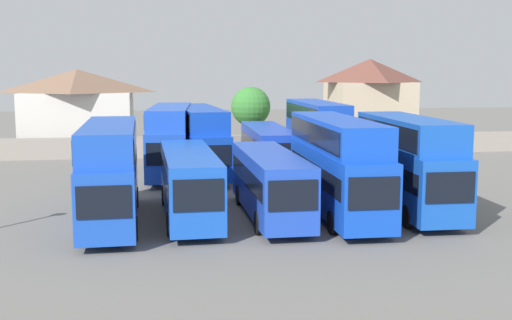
# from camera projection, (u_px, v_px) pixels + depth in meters

# --- Properties ---
(ground) EXTENTS (140.00, 140.00, 0.00)m
(ground) POSITION_uv_depth(u_px,v_px,m) (229.00, 165.00, 50.49)
(ground) COLOR slate
(depot_boundary_wall) EXTENTS (56.00, 0.50, 1.80)m
(depot_boundary_wall) POSITION_uv_depth(u_px,v_px,m) (223.00, 146.00, 55.45)
(depot_boundary_wall) COLOR gray
(depot_boundary_wall) RESTS_ON ground
(bus_1) EXTENTS (2.87, 11.45, 4.83)m
(bus_1) POSITION_uv_depth(u_px,v_px,m) (110.00, 168.00, 31.13)
(bus_1) COLOR blue
(bus_1) RESTS_ON ground
(bus_2) EXTENTS (2.82, 11.13, 3.39)m
(bus_2) POSITION_uv_depth(u_px,v_px,m) (189.00, 180.00, 32.18)
(bus_2) COLOR blue
(bus_2) RESTS_ON ground
(bus_3) EXTENTS (2.70, 10.75, 3.29)m
(bus_3) POSITION_uv_depth(u_px,v_px,m) (270.00, 181.00, 32.32)
(bus_3) COLOR blue
(bus_3) RESTS_ON ground
(bus_4) EXTENTS (2.64, 11.79, 4.98)m
(bus_4) POSITION_uv_depth(u_px,v_px,m) (337.00, 161.00, 32.76)
(bus_4) COLOR blue
(bus_4) RESTS_ON ground
(bus_5) EXTENTS (2.72, 10.21, 4.98)m
(bus_5) POSITION_uv_depth(u_px,v_px,m) (408.00, 160.00, 33.32)
(bus_5) COLOR blue
(bus_5) RESTS_ON ground
(bus_6) EXTENTS (3.38, 11.36, 4.89)m
(bus_6) POSITION_uv_depth(u_px,v_px,m) (170.00, 137.00, 44.95)
(bus_6) COLOR blue
(bus_6) RESTS_ON ground
(bus_7) EXTENTS (3.57, 11.77, 4.80)m
(bus_7) POSITION_uv_depth(u_px,v_px,m) (199.00, 137.00, 45.20)
(bus_7) COLOR blue
(bus_7) RESTS_ON ground
(bus_8) EXTENTS (2.74, 11.50, 3.36)m
(bus_8) POSITION_uv_depth(u_px,v_px,m) (268.00, 148.00, 45.78)
(bus_8) COLOR blue
(bus_8) RESTS_ON ground
(bus_9) EXTENTS (2.57, 11.27, 5.13)m
(bus_9) POSITION_uv_depth(u_px,v_px,m) (317.00, 133.00, 46.40)
(bus_9) COLOR blue
(bus_9) RESTS_ON ground
(house_terrace_left) EXTENTS (10.10, 7.09, 7.47)m
(house_terrace_left) POSITION_uv_depth(u_px,v_px,m) (78.00, 110.00, 58.67)
(house_terrace_left) COLOR silver
(house_terrace_left) RESTS_ON ground
(house_terrace_centre) EXTENTS (7.86, 7.90, 8.49)m
(house_terrace_centre) POSITION_uv_depth(u_px,v_px,m) (369.00, 101.00, 64.09)
(house_terrace_centre) COLOR #C6B293
(house_terrace_centre) RESTS_ON ground
(tree_left_of_lot) EXTENTS (3.56, 3.56, 5.92)m
(tree_left_of_lot) POSITION_uv_depth(u_px,v_px,m) (251.00, 107.00, 57.83)
(tree_left_of_lot) COLOR brown
(tree_left_of_lot) RESTS_ON ground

